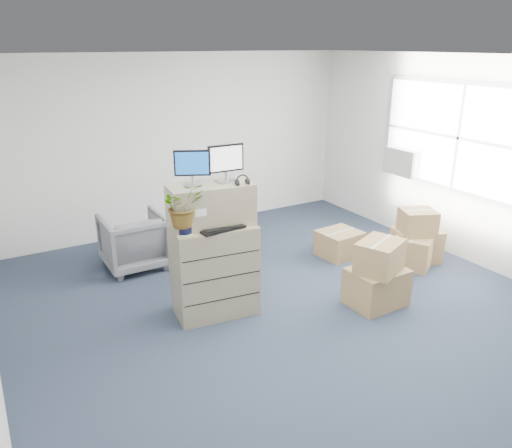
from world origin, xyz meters
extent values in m
plane|color=#212C3C|center=(0.00, 0.00, 0.00)|extent=(7.00, 7.00, 0.00)
cube|color=silver|center=(0.00, 3.51, 1.40)|extent=(6.00, 0.02, 2.80)
cube|color=silver|center=(3.01, 0.00, 1.40)|extent=(0.02, 7.00, 2.80)
cube|color=gray|center=(2.96, 0.50, 1.70)|extent=(0.06, 2.72, 1.52)
cube|color=white|center=(2.92, 0.50, 1.70)|extent=(0.01, 2.60, 1.40)
cube|color=#BAB9B5|center=(2.87, 1.40, 1.20)|extent=(0.24, 0.60, 0.40)
cube|color=#9B8F6A|center=(-0.73, 0.65, 0.53)|extent=(0.97, 0.66, 1.06)
cube|color=#9B8F6A|center=(-0.73, 0.70, 1.28)|extent=(0.95, 0.56, 0.45)
cube|color=#99999E|center=(-0.90, 0.75, 1.52)|extent=(0.24, 0.22, 0.01)
cylinder|color=#99999E|center=(-0.90, 0.75, 1.57)|extent=(0.03, 0.03, 0.09)
cube|color=black|center=(-0.90, 0.75, 1.75)|extent=(0.35, 0.19, 0.27)
cube|color=navy|center=(-0.91, 0.74, 1.75)|extent=(0.31, 0.16, 0.24)
cube|color=#99999E|center=(-0.53, 0.71, 1.52)|extent=(0.22, 0.16, 0.01)
cylinder|color=#99999E|center=(-0.53, 0.71, 1.57)|extent=(0.04, 0.04, 0.10)
cube|color=black|center=(-0.53, 0.71, 1.77)|extent=(0.41, 0.04, 0.29)
cube|color=silver|center=(-0.53, 0.69, 1.77)|extent=(0.37, 0.01, 0.25)
torus|color=black|center=(-0.44, 0.52, 1.55)|extent=(0.15, 0.03, 0.14)
cube|color=black|center=(-0.71, 0.49, 1.07)|extent=(0.51, 0.25, 0.03)
ellipsoid|color=silver|center=(-0.43, 0.48, 1.07)|extent=(0.10, 0.08, 0.03)
cylinder|color=gray|center=(-0.69, 0.67, 1.20)|extent=(0.08, 0.08, 0.29)
cube|color=silver|center=(-0.75, 0.73, 1.07)|extent=(0.06, 0.05, 0.02)
cube|color=black|center=(-0.75, 0.73, 1.13)|extent=(0.06, 0.04, 0.11)
cube|color=black|center=(-0.43, 0.72, 1.08)|extent=(0.20, 0.16, 0.06)
cube|color=#4291E0|center=(-0.39, 0.73, 1.16)|extent=(0.24, 0.14, 0.09)
cylinder|color=#B4CDA5|center=(-1.10, 0.57, 1.06)|extent=(0.20, 0.20, 0.02)
cylinder|color=black|center=(-1.10, 0.57, 1.14)|extent=(0.17, 0.17, 0.13)
imported|color=#275718|center=(-1.10, 0.57, 1.32)|extent=(0.43, 0.47, 0.36)
imported|color=slate|center=(-1.16, 2.31, 0.41)|extent=(0.80, 0.75, 0.82)
cube|color=#986E49|center=(0.98, -0.15, 0.22)|extent=(0.66, 0.51, 0.45)
cube|color=#986E49|center=(2.21, 0.43, 0.22)|extent=(0.76, 0.73, 0.43)
cube|color=#986E49|center=(1.52, 1.19, 0.19)|extent=(0.60, 0.56, 0.37)
cube|color=#986E49|center=(0.95, -0.19, 0.63)|extent=(0.65, 0.59, 0.37)
cube|color=#986E49|center=(2.26, 0.46, 0.61)|extent=(0.57, 0.55, 0.35)
cube|color=#986E49|center=(2.35, 0.51, 0.23)|extent=(0.76, 0.62, 0.46)
camera|label=1|loc=(-2.89, -3.98, 2.93)|focal=35.00mm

